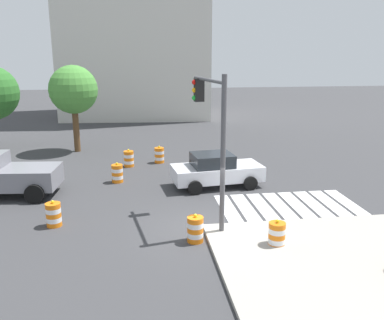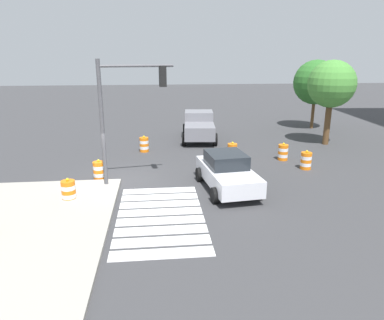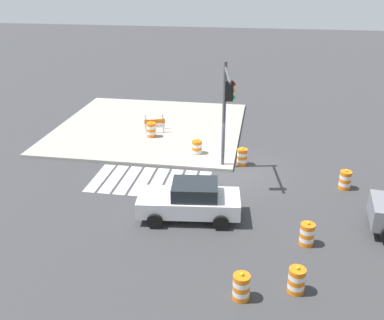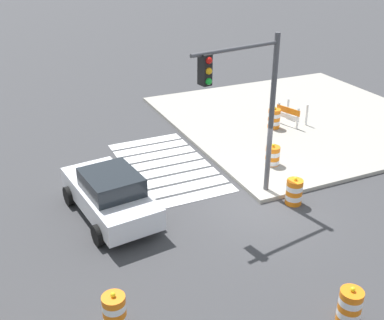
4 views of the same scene
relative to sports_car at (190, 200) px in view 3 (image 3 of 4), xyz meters
name	(u,v)px [view 3 (image 3 of 4)]	position (x,y,z in m)	size (l,w,h in m)	color
ground_plane	(233,172)	(-1.44, -4.81, -0.81)	(120.00, 120.00, 0.00)	#38383A
sidewalk_corner	(150,127)	(4.56, -10.81, -0.74)	(12.00, 12.00, 0.15)	#9E998E
crosswalk_stripes	(150,181)	(2.56, -3.01, -0.80)	(5.85, 3.20, 0.02)	silver
sports_car	(190,200)	(0.00, 0.00, 0.00)	(4.48, 2.51, 1.63)	silver
traffic_barrel_near_corner	(345,180)	(-6.92, -3.85, -0.36)	(0.56, 0.56, 1.02)	orange
traffic_barrel_crosswalk_end	(242,157)	(-1.86, -5.87, -0.36)	(0.56, 0.56, 1.02)	orange
traffic_barrel_median_near	(307,234)	(-4.77, 1.28, -0.36)	(0.56, 0.56, 1.02)	orange
traffic_barrel_median_far	(296,280)	(-4.23, 4.13, -0.36)	(0.56, 0.56, 1.02)	orange
traffic_barrel_far_curb	(241,287)	(-2.46, 4.75, -0.36)	(0.56, 0.56, 1.02)	orange
traffic_barrel_lane_center	(197,148)	(0.76, -6.71, -0.36)	(0.56, 0.56, 1.02)	orange
traffic_barrel_on_sidewalk	(151,130)	(3.96, -8.89, -0.21)	(0.56, 0.56, 1.02)	orange
construction_barricade	(155,123)	(3.96, -9.76, -0.09)	(1.41, 1.11, 1.00)	silver
traffic_light_pole	(226,102)	(-1.03, -4.29, 3.10)	(0.81, 3.26, 5.50)	#4C4C51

